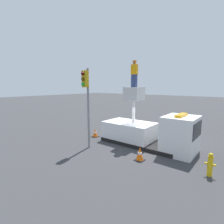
% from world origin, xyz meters
% --- Properties ---
extents(ground_plane, '(120.00, 120.00, 0.00)m').
position_xyz_m(ground_plane, '(0.00, 0.00, 0.00)').
color(ground_plane, '#38383A').
extents(bucket_truck, '(6.21, 2.21, 3.88)m').
position_xyz_m(bucket_truck, '(0.55, 0.00, 0.92)').
color(bucket_truck, black).
rests_on(bucket_truck, ground).
extents(worker, '(0.40, 0.26, 1.75)m').
position_xyz_m(worker, '(-0.58, 0.00, 4.76)').
color(worker, navy).
rests_on(worker, bucket_truck).
extents(traffic_light_pole, '(0.34, 0.57, 5.03)m').
position_xyz_m(traffic_light_pole, '(-2.27, -2.82, 3.57)').
color(traffic_light_pole, gray).
rests_on(traffic_light_pole, ground).
extents(fire_hydrant, '(0.46, 0.22, 1.07)m').
position_xyz_m(fire_hydrant, '(4.57, -1.87, 0.53)').
color(fire_hydrant, gold).
rests_on(fire_hydrant, ground).
extents(traffic_cone_rear, '(0.51, 0.51, 0.64)m').
position_xyz_m(traffic_cone_rear, '(-3.61, -0.72, 0.30)').
color(traffic_cone_rear, black).
rests_on(traffic_cone_rear, ground).
extents(traffic_cone_curbside, '(0.49, 0.49, 0.74)m').
position_xyz_m(traffic_cone_curbside, '(1.32, -2.37, 0.35)').
color(traffic_cone_curbside, black).
rests_on(traffic_cone_curbside, ground).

